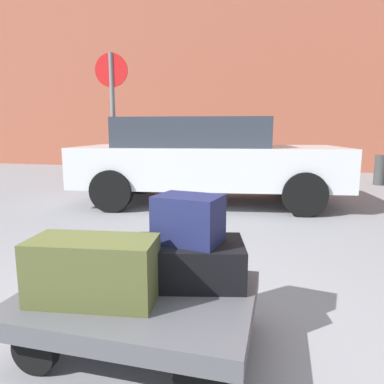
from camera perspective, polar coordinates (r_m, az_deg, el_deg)
The scene contains 8 objects.
ground_plane at distance 2.16m, azimuth -8.65°, elevation -23.95°, with size 60.00×60.00×0.00m, color gray.
luggage_cart at distance 2.02m, azimuth -8.85°, elevation -17.52°, with size 1.24×0.89×0.34m.
suitcase_black_rear_left at distance 2.06m, azimuth -0.54°, elevation -11.24°, with size 0.62×0.40×0.23m, color black.
duffel_bag_olive_front_left at distance 1.89m, azimuth -15.75°, elevation -12.09°, with size 0.63×0.30×0.33m, color #4C5128.
duffel_bag_navy_topmost_pile at distance 1.98m, azimuth -0.56°, elevation -4.41°, with size 0.36×0.26×0.27m, color #191E47.
parked_car at distance 5.95m, azimuth 2.14°, elevation 5.52°, with size 4.52×2.41×1.42m.
bollard_kerb_near at distance 9.09m, azimuth 28.24°, elevation 3.17°, with size 0.24×0.24×0.68m, color #383838.
no_parking_sign at distance 5.61m, azimuth -12.74°, elevation 12.21°, with size 0.50×0.10×2.36m.
Camera 1 is at (0.73, -1.65, 1.19)m, focal length 32.77 mm.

